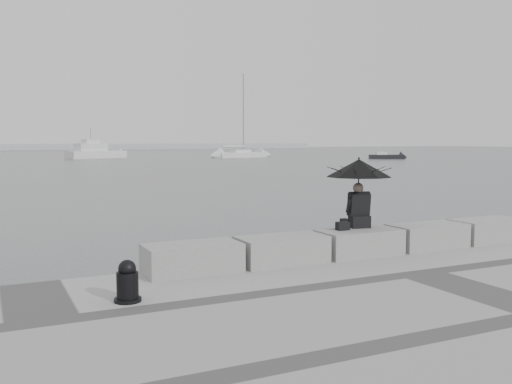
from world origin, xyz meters
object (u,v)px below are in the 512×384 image
mooring_bollard (127,285)px  sailboat_right (241,154)px  motor_cruiser (96,152)px  small_motorboat (387,157)px  seated_person (359,175)px

mooring_bollard → sailboat_right: (34.22, 72.45, -0.23)m
mooring_bollard → motor_cruiser: motor_cruiser is taller
sailboat_right → small_motorboat: size_ratio=2.55×
seated_person → sailboat_right: (29.29, 70.94, -1.51)m
mooring_bollard → motor_cruiser: size_ratio=0.06×
sailboat_right → motor_cruiser: sailboat_right is taller
motor_cruiser → small_motorboat: (36.95, -20.85, -0.57)m
seated_person → motor_cruiser: bearing=94.4°
sailboat_right → small_motorboat: bearing=-51.4°
seated_person → small_motorboat: bearing=61.8°
sailboat_right → motor_cruiser: bearing=154.1°
small_motorboat → motor_cruiser: bearing=178.8°
seated_person → sailboat_right: sailboat_right is taller
sailboat_right → seated_person: bearing=-121.8°
seated_person → sailboat_right: bearing=78.4°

